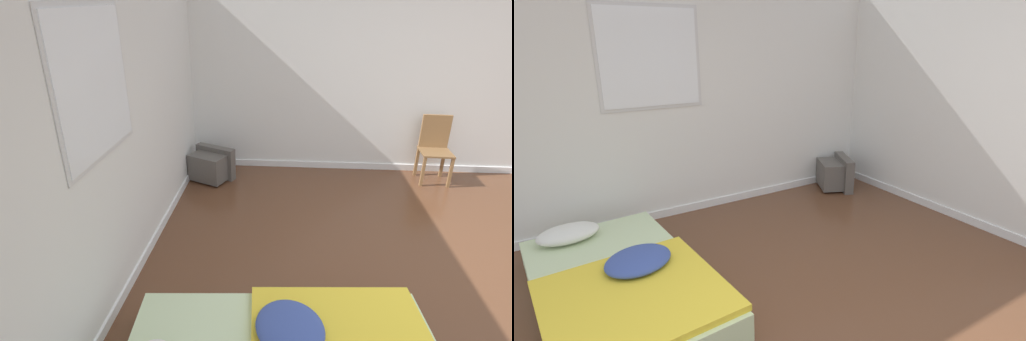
% 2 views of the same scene
% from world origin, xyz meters
% --- Properties ---
extents(wall_back, '(7.69, 0.08, 2.60)m').
position_xyz_m(wall_back, '(-0.00, 2.93, 1.29)').
color(wall_back, white).
rests_on(wall_back, ground_plane).
extents(mattress_bed, '(1.31, 2.12, 0.37)m').
position_xyz_m(mattress_bed, '(-0.95, 1.55, 0.14)').
color(mattress_bed, beige).
rests_on(mattress_bed, ground_plane).
extents(crt_tv, '(0.57, 0.64, 0.44)m').
position_xyz_m(crt_tv, '(2.11, 2.58, 0.21)').
color(crt_tv, '#56514C').
rests_on(crt_tv, ground_plane).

